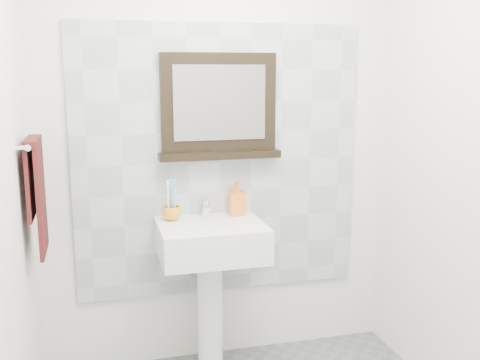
% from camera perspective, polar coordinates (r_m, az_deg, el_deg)
% --- Properties ---
extents(back_wall, '(2.00, 0.01, 2.50)m').
position_cam_1_polar(back_wall, '(3.12, -2.14, 3.73)').
color(back_wall, silver).
rests_on(back_wall, ground).
extents(splashback, '(1.60, 0.02, 1.50)m').
position_cam_1_polar(splashback, '(3.12, -2.08, 1.88)').
color(splashback, '#A8B1B6').
rests_on(splashback, back_wall).
extents(pedestal_sink, '(0.55, 0.44, 0.96)m').
position_cam_1_polar(pedestal_sink, '(3.01, -2.95, -7.77)').
color(pedestal_sink, white).
rests_on(pedestal_sink, ground).
extents(toothbrush_cup, '(0.10, 0.10, 0.08)m').
position_cam_1_polar(toothbrush_cup, '(3.02, -6.96, -3.38)').
color(toothbrush_cup, orange).
rests_on(toothbrush_cup, pedestal_sink).
extents(toothbrushes, '(0.05, 0.04, 0.21)m').
position_cam_1_polar(toothbrushes, '(3.01, -6.95, -1.81)').
color(toothbrushes, white).
rests_on(toothbrushes, toothbrush_cup).
extents(soap_dispenser, '(0.09, 0.09, 0.19)m').
position_cam_1_polar(soap_dispenser, '(3.10, -0.34, -1.80)').
color(soap_dispenser, '#D94919').
rests_on(soap_dispenser, pedestal_sink).
extents(framed_mirror, '(0.67, 0.11, 0.57)m').
position_cam_1_polar(framed_mirror, '(3.06, -2.16, 7.24)').
color(framed_mirror, black).
rests_on(framed_mirror, back_wall).
extents(towel_bar, '(0.07, 0.40, 0.03)m').
position_cam_1_polar(towel_bar, '(2.74, -20.42, 3.61)').
color(towel_bar, silver).
rests_on(towel_bar, left_wall).
extents(hand_towel, '(0.06, 0.30, 0.55)m').
position_cam_1_polar(hand_towel, '(2.78, -19.97, -0.68)').
color(hand_towel, '#340E0E').
rests_on(hand_towel, towel_bar).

